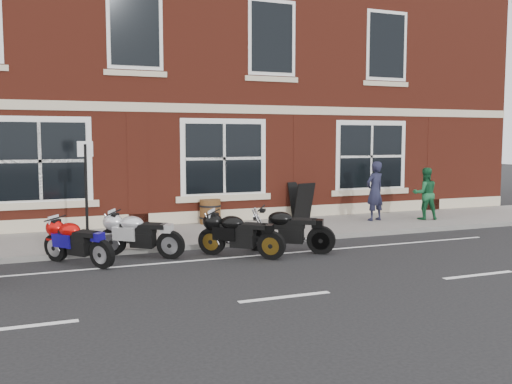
# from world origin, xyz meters

# --- Properties ---
(ground) EXTENTS (80.00, 80.00, 0.00)m
(ground) POSITION_xyz_m (0.00, 0.00, 0.00)
(ground) COLOR black
(ground) RESTS_ON ground
(sidewalk) EXTENTS (30.00, 3.00, 0.12)m
(sidewalk) POSITION_xyz_m (0.00, 3.00, 0.06)
(sidewalk) COLOR slate
(sidewalk) RESTS_ON ground
(kerb) EXTENTS (30.00, 0.16, 0.12)m
(kerb) POSITION_xyz_m (0.00, 1.42, 0.06)
(kerb) COLOR slate
(kerb) RESTS_ON ground
(pub_building) EXTENTS (24.00, 12.00, 12.00)m
(pub_building) POSITION_xyz_m (0.00, 10.50, 6.00)
(pub_building) COLOR maroon
(pub_building) RESTS_ON ground
(moto_sport_red) EXTENTS (1.26, 1.59, 0.86)m
(moto_sport_red) POSITION_xyz_m (-2.90, 0.73, 0.49)
(moto_sport_red) COLOR black
(moto_sport_red) RESTS_ON ground
(moto_sport_black) EXTENTS (1.55, 1.45, 0.90)m
(moto_sport_black) POSITION_xyz_m (0.40, 0.22, 0.52)
(moto_sport_black) COLOR black
(moto_sport_black) RESTS_ON ground
(moto_sport_silver) EXTENTS (1.65, 1.32, 0.90)m
(moto_sport_silver) POSITION_xyz_m (-1.59, 1.03, 0.52)
(moto_sport_silver) COLOR black
(moto_sport_silver) RESTS_ON ground
(moto_naked_black) EXTENTS (1.74, 1.33, 0.93)m
(moto_naked_black) POSITION_xyz_m (1.58, 0.29, 0.53)
(moto_naked_black) COLOR black
(moto_naked_black) RESTS_ON ground
(pedestrian_left) EXTENTS (0.72, 0.56, 1.76)m
(pedestrian_left) POSITION_xyz_m (5.72, 3.08, 1.00)
(pedestrian_left) COLOR #1C1D32
(pedestrian_left) RESTS_ON sidewalk
(pedestrian_right) EXTENTS (0.90, 0.79, 1.56)m
(pedestrian_right) POSITION_xyz_m (7.26, 2.72, 0.90)
(pedestrian_right) COLOR #195730
(pedestrian_right) RESTS_ON sidewalk
(a_board_sign) EXTENTS (0.77, 0.62, 1.11)m
(a_board_sign) POSITION_xyz_m (3.85, 4.20, 0.68)
(a_board_sign) COLOR black
(a_board_sign) RESTS_ON sidewalk
(barrel_planter) EXTENTS (0.63, 0.63, 0.70)m
(barrel_planter) POSITION_xyz_m (1.00, 4.30, 0.47)
(barrel_planter) COLOR #432A11
(barrel_planter) RESTS_ON sidewalk
(parking_sign) EXTENTS (0.34, 0.06, 2.37)m
(parking_sign) POSITION_xyz_m (-2.63, 1.67, 1.49)
(parking_sign) COLOR black
(parking_sign) RESTS_ON sidewalk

